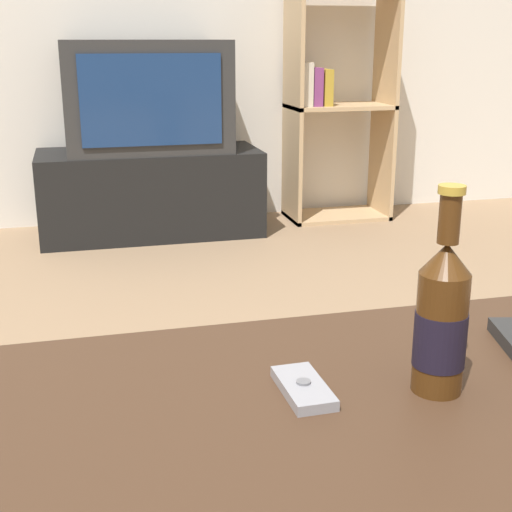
{
  "coord_description": "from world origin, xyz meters",
  "views": [
    {
      "loc": [
        -0.17,
        -0.65,
        0.91
      ],
      "look_at": [
        0.09,
        0.38,
        0.59
      ],
      "focal_mm": 50.0,
      "sensor_mm": 36.0,
      "label": 1
    }
  ],
  "objects_px": {
    "tv_stand": "(151,193)",
    "bookshelf": "(334,102)",
    "beer_bottle": "(441,319)",
    "cell_phone": "(303,388)",
    "television": "(146,96)"
  },
  "relations": [
    {
      "from": "tv_stand",
      "to": "beer_bottle",
      "type": "bearing_deg",
      "value": -88.15
    },
    {
      "from": "tv_stand",
      "to": "cell_phone",
      "type": "relative_size",
      "value": 9.13
    },
    {
      "from": "tv_stand",
      "to": "cell_phone",
      "type": "bearing_deg",
      "value": -91.76
    },
    {
      "from": "bookshelf",
      "to": "cell_phone",
      "type": "bearing_deg",
      "value": -110.93
    },
    {
      "from": "cell_phone",
      "to": "television",
      "type": "bearing_deg",
      "value": 87.05
    },
    {
      "from": "bookshelf",
      "to": "television",
      "type": "bearing_deg",
      "value": -174.71
    },
    {
      "from": "beer_bottle",
      "to": "cell_phone",
      "type": "bearing_deg",
      "value": 168.81
    },
    {
      "from": "beer_bottle",
      "to": "tv_stand",
      "type": "bearing_deg",
      "value": 91.85
    },
    {
      "from": "beer_bottle",
      "to": "cell_phone",
      "type": "relative_size",
      "value": 2.32
    },
    {
      "from": "cell_phone",
      "to": "tv_stand",
      "type": "bearing_deg",
      "value": 87.05
    },
    {
      "from": "tv_stand",
      "to": "bookshelf",
      "type": "bearing_deg",
      "value": 5.06
    },
    {
      "from": "tv_stand",
      "to": "beer_bottle",
      "type": "distance_m",
      "value": 2.67
    },
    {
      "from": "television",
      "to": "cell_phone",
      "type": "bearing_deg",
      "value": -91.76
    },
    {
      "from": "tv_stand",
      "to": "bookshelf",
      "type": "height_order",
      "value": "bookshelf"
    },
    {
      "from": "bookshelf",
      "to": "tv_stand",
      "type": "bearing_deg",
      "value": -174.94
    }
  ]
}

